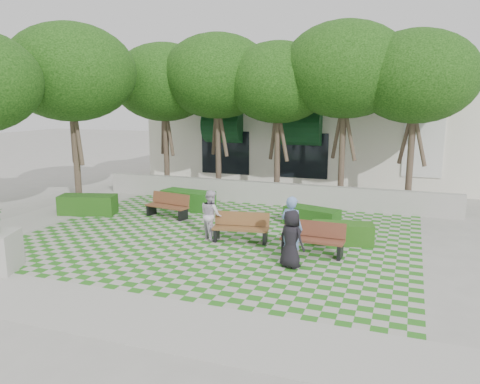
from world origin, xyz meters
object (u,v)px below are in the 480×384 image
at_px(hedge_midright, 312,217).
at_px(person_blue, 292,228).
at_px(hedge_midleft, 188,200).
at_px(bench_mid, 241,228).
at_px(bench_east, 313,239).
at_px(bench_west, 168,206).
at_px(hedge_east, 342,233).
at_px(hedge_west, 88,205).
at_px(person_dark, 291,239).
at_px(person_white, 211,215).

bearing_deg(hedge_midright, person_blue, -87.43).
bearing_deg(hedge_midleft, bench_mid, -43.99).
height_order(bench_east, bench_west, bench_east).
distance_m(bench_east, hedge_east, 1.45).
bearing_deg(bench_east, hedge_west, 171.28).
bearing_deg(hedge_west, person_dark, -18.88).
height_order(hedge_east, hedge_midright, hedge_midright).
bearing_deg(hedge_east, bench_east, -115.83).
distance_m(hedge_midright, hedge_midleft, 5.21).
bearing_deg(bench_east, bench_mid, 171.28).
distance_m(bench_west, hedge_midright, 5.28).
distance_m(hedge_east, hedge_midleft, 6.86).
height_order(hedge_midleft, hedge_west, hedge_midleft).
xyz_separation_m(hedge_midleft, person_dark, (5.44, -5.01, 0.39)).
xyz_separation_m(hedge_midright, hedge_midleft, (-5.13, 0.88, 0.04)).
bearing_deg(hedge_midleft, person_dark, -42.64).
bearing_deg(bench_west, hedge_midright, 16.60).
relative_size(hedge_midleft, hedge_west, 1.01).
xyz_separation_m(bench_east, hedge_east, (0.63, 1.30, -0.13)).
distance_m(bench_east, bench_west, 6.33).
xyz_separation_m(hedge_midright, hedge_west, (-8.33, -1.17, 0.04)).
xyz_separation_m(bench_mid, person_dark, (1.98, -1.67, 0.33)).
relative_size(bench_east, hedge_midleft, 0.84).
height_order(hedge_midleft, person_dark, person_dark).
relative_size(hedge_midright, person_dark, 1.23).
xyz_separation_m(bench_mid, hedge_east, (2.94, 0.86, -0.11)).
distance_m(hedge_east, person_white, 4.04).
distance_m(person_blue, person_white, 2.98).
height_order(hedge_midright, hedge_west, hedge_west).
distance_m(hedge_west, person_white, 5.86).
relative_size(bench_east, hedge_midright, 0.95).
bearing_deg(hedge_midleft, bench_east, -33.26).
distance_m(bench_east, person_white, 3.32).
bearing_deg(hedge_east, hedge_midleft, 158.83).
height_order(hedge_midleft, person_white, person_white).
relative_size(bench_west, person_dark, 1.16).
xyz_separation_m(hedge_midleft, person_blue, (5.29, -4.40, 0.51)).
height_order(hedge_midleft, person_blue, person_blue).
bearing_deg(bench_mid, person_dark, -49.31).
distance_m(hedge_midleft, person_dark, 7.40).
distance_m(bench_east, bench_mid, 2.35).
distance_m(hedge_midright, person_dark, 4.16).
distance_m(hedge_west, person_blue, 8.82).
distance_m(bench_west, person_blue, 6.18).
xyz_separation_m(bench_east, hedge_midright, (-0.63, 2.90, -0.12)).
xyz_separation_m(hedge_east, hedge_west, (-9.60, 0.42, 0.05)).
relative_size(hedge_west, person_dark, 1.37).
bearing_deg(person_dark, person_blue, -51.82).
xyz_separation_m(hedge_east, hedge_midright, (-1.26, 1.59, 0.01)).
bearing_deg(hedge_east, bench_west, 170.82).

